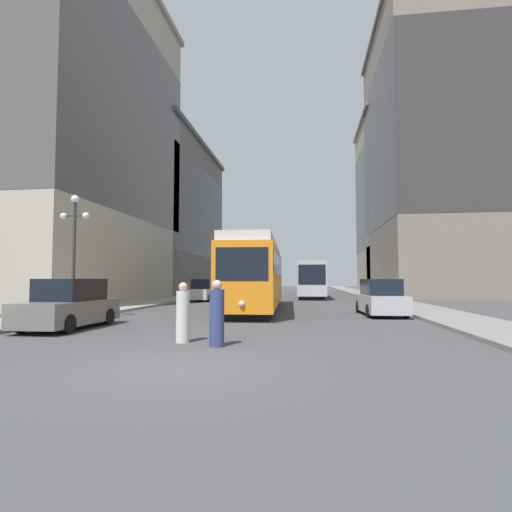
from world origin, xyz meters
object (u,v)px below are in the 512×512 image
Objects in this scene: streetcar at (257,274)px; pedestrian_crossing_far at (217,315)px; pedestrian_crossing_near at (183,314)px; parked_car_right_far at (380,298)px; transit_bus at (311,278)px; parked_car_left_mid at (70,305)px; parked_car_left_near at (205,291)px; lamp_post_left_near at (74,236)px.

pedestrian_crossing_far is (0.61, -13.12, -1.27)m from streetcar.
pedestrian_crossing_far is at bearing -156.87° from pedestrian_crossing_near.
pedestrian_crossing_near is at bearing 51.09° from parked_car_right_far.
parked_car_left_mid is (-8.95, -26.05, -1.10)m from transit_bus.
parked_car_right_far is (12.33, 7.06, 0.00)m from parked_car_left_mid.
streetcar reaches higher than transit_bus.
parked_car_left_near is at bearing -144.04° from transit_bus.
pedestrian_crossing_near is (-3.77, -28.71, -1.15)m from transit_bus.
pedestrian_crossing_far is 10.84m from lamp_post_left_near.
transit_bus reaches higher than parked_car_right_far.
parked_car_left_near is at bearing -27.15° from pedestrian_crossing_near.
transit_bus is at bearing 76.09° from streetcar.
parked_car_left_mid is 5.82m from pedestrian_crossing_near.
streetcar is at bearing 59.49° from parked_car_left_mid.
transit_bus is at bearing 39.68° from parked_car_left_near.
lamp_post_left_near is (-14.23, -3.85, 2.94)m from parked_car_right_far.
transit_bus is at bearing -130.46° from pedestrian_crossing_far.
parked_car_left_mid is 2.60× the size of pedestrian_crossing_near.
parked_car_right_far is at bearing -76.70° from pedestrian_crossing_near.
transit_bus is 27.57m from parked_car_left_mid.
streetcar is 10.24m from lamp_post_left_near.
parked_car_left_near is at bearing -47.52° from parked_car_right_far.
lamp_post_left_near reaches higher than transit_bus.
parked_car_right_far is 15.03m from lamp_post_left_near.
parked_car_left_near is 0.88× the size of lamp_post_left_near.
streetcar is 8.33× the size of pedestrian_crossing_far.
lamp_post_left_near reaches higher than streetcar.
transit_bus is at bearing -82.51° from parked_car_right_far.
transit_bus is 6.25× the size of pedestrian_crossing_far.
lamp_post_left_near is at bearing -93.85° from parked_car_left_near.
lamp_post_left_near is (-1.90, 3.21, 2.94)m from parked_car_left_mid.
parked_car_right_far is 11.92m from pedestrian_crossing_far.
streetcar is at bearing -122.61° from pedestrian_crossing_far.
pedestrian_crossing_near is at bearing -27.86° from parked_car_left_mid.
parked_car_left_mid reaches higher than pedestrian_crossing_far.
transit_bus reaches higher than pedestrian_crossing_near.
streetcar is 13.19m from pedestrian_crossing_far.
parked_car_left_mid is 4.75m from lamp_post_left_near.
pedestrian_crossing_far is at bearing -89.82° from streetcar.
parked_car_left_near is at bearing 118.50° from streetcar.
streetcar reaches higher than pedestrian_crossing_near.
transit_bus reaches higher than pedestrian_crossing_far.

